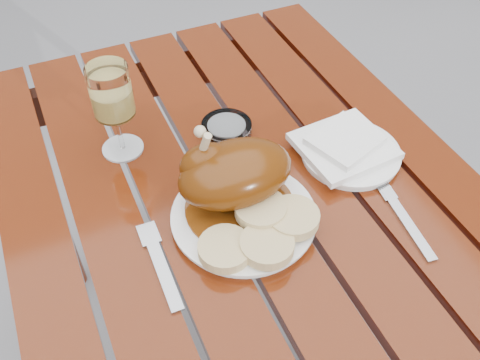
% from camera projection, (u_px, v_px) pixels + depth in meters
% --- Properties ---
extents(table, '(0.80, 1.20, 0.75)m').
position_uv_depth(table, '(254.00, 325.00, 1.16)').
color(table, '#65280C').
rests_on(table, ground).
extents(dinner_plate, '(0.31, 0.31, 0.02)m').
position_uv_depth(dinner_plate, '(244.00, 217.00, 0.88)').
color(dinner_plate, white).
rests_on(dinner_plate, table).
extents(roast_duck, '(0.19, 0.18, 0.14)m').
position_uv_depth(roast_duck, '(231.00, 174.00, 0.86)').
color(roast_duck, '#612D0B').
rests_on(roast_duck, dinner_plate).
extents(bread_dumplings, '(0.20, 0.15, 0.03)m').
position_uv_depth(bread_dumplings, '(262.00, 230.00, 0.83)').
color(bread_dumplings, tan).
rests_on(bread_dumplings, dinner_plate).
extents(wine_glass, '(0.09, 0.09, 0.18)m').
position_uv_depth(wine_glass, '(115.00, 111.00, 0.94)').
color(wine_glass, '#EBD16B').
rests_on(wine_glass, table).
extents(side_plate, '(0.22, 0.22, 0.01)m').
position_uv_depth(side_plate, '(350.00, 154.00, 0.98)').
color(side_plate, white).
rests_on(side_plate, table).
extents(napkin, '(0.17, 0.16, 0.01)m').
position_uv_depth(napkin, '(344.00, 146.00, 0.97)').
color(napkin, white).
rests_on(napkin, side_plate).
extents(ashtray, '(0.13, 0.13, 0.02)m').
position_uv_depth(ashtray, '(227.00, 129.00, 1.02)').
color(ashtray, '#B2B7BC').
rests_on(ashtray, table).
extents(fork, '(0.02, 0.16, 0.01)m').
position_uv_depth(fork, '(162.00, 269.00, 0.81)').
color(fork, gray).
rests_on(fork, table).
extents(knife, '(0.04, 0.18, 0.01)m').
position_uv_depth(knife, '(404.00, 218.00, 0.88)').
color(knife, gray).
rests_on(knife, table).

